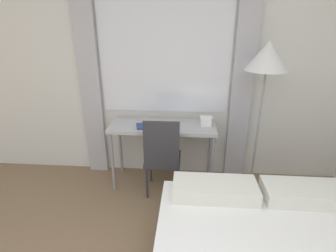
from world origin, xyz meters
The scene contains 6 objects.
wall_back_with_window centered at (0.00, 2.73, 1.35)m, with size 5.44×0.13×2.70m.
desk centered at (0.00, 2.42, 0.70)m, with size 1.23×0.46×0.78m.
desk_chair centered at (0.02, 2.18, 0.52)m, with size 0.40×0.40×0.95m.
standing_lamp centered at (1.05, 2.30, 1.52)m, with size 0.43×0.43×1.73m.
telephone centered at (0.50, 2.47, 0.82)m, with size 0.14×0.15×0.11m.
book centered at (-0.15, 2.35, 0.79)m, with size 0.32×0.23×0.02m.
Camera 1 is at (0.28, -0.39, 1.90)m, focal length 28.00 mm.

